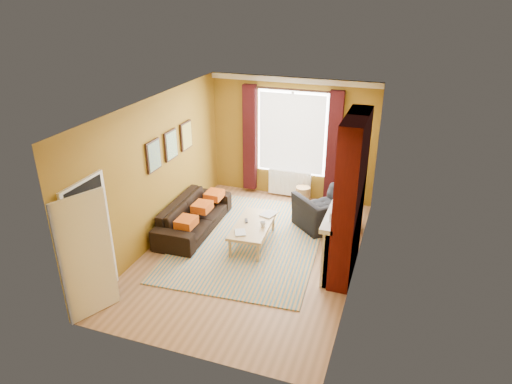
% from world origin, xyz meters
% --- Properties ---
extents(ground, '(5.50, 5.50, 0.00)m').
position_xyz_m(ground, '(0.00, 0.00, 0.00)').
color(ground, '#906441').
rests_on(ground, ground).
extents(room_walls, '(3.82, 5.54, 2.83)m').
position_xyz_m(room_walls, '(0.63, 0.28, 1.38)').
color(room_walls, olive).
rests_on(room_walls, ground).
extents(striped_rug, '(2.96, 3.94, 0.02)m').
position_xyz_m(striped_rug, '(-0.21, 0.41, 0.01)').
color(striped_rug, teal).
rests_on(striped_rug, ground).
extents(sofa, '(0.90, 2.18, 0.63)m').
position_xyz_m(sofa, '(-1.42, 0.47, 0.32)').
color(sofa, black).
rests_on(sofa, ground).
extents(armchair, '(1.48, 1.49, 0.73)m').
position_xyz_m(armchair, '(1.10, 1.46, 0.36)').
color(armchair, black).
rests_on(armchair, ground).
extents(coffee_table, '(0.76, 1.37, 0.44)m').
position_xyz_m(coffee_table, '(-0.09, 0.31, 0.40)').
color(coffee_table, tan).
rests_on(coffee_table, ground).
extents(wicker_stool, '(0.33, 0.33, 0.41)m').
position_xyz_m(wicker_stool, '(0.39, 2.40, 0.20)').
color(wicker_stool, '#9B7143').
rests_on(wicker_stool, ground).
extents(floor_lamp, '(0.25, 0.25, 1.55)m').
position_xyz_m(floor_lamp, '(1.55, 2.37, 1.22)').
color(floor_lamp, black).
rests_on(floor_lamp, ground).
extents(book_a, '(0.29, 0.32, 0.02)m').
position_xyz_m(book_a, '(-0.28, -0.14, 0.46)').
color(book_a, '#999999').
rests_on(book_a, coffee_table).
extents(book_b, '(0.33, 0.39, 0.03)m').
position_xyz_m(book_b, '(-0.03, 0.81, 0.46)').
color(book_b, '#999999').
rests_on(book_b, coffee_table).
extents(mug, '(0.13, 0.13, 0.10)m').
position_xyz_m(mug, '(0.13, 0.27, 0.49)').
color(mug, '#999999').
rests_on(mug, coffee_table).
extents(tv_remote, '(0.12, 0.17, 0.02)m').
position_xyz_m(tv_remote, '(-0.24, 0.37, 0.45)').
color(tv_remote, '#252527').
rests_on(tv_remote, coffee_table).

